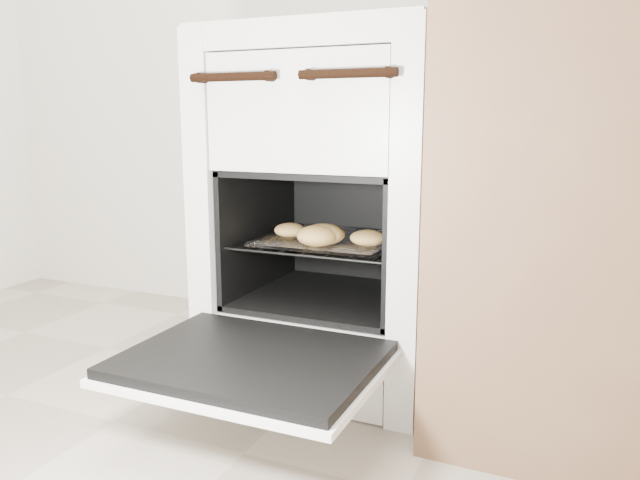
{
  "coord_description": "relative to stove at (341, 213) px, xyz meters",
  "views": [
    {
      "loc": [
        0.6,
        -0.29,
        0.66
      ],
      "look_at": [
        0.01,
        1.05,
        0.37
      ],
      "focal_mm": 35.0,
      "sensor_mm": 36.0,
      "label": 1
    }
  ],
  "objects": [
    {
      "name": "stove",
      "position": [
        0.0,
        0.0,
        0.0
      ],
      "size": [
        0.56,
        0.62,
        0.86
      ],
      "color": "silver",
      "rests_on": "ground"
    },
    {
      "name": "oven_door",
      "position": [
        -0.0,
        -0.47,
        -0.23
      ],
      "size": [
        0.51,
        0.39,
        0.04
      ],
      "color": "black",
      "rests_on": "stove"
    },
    {
      "name": "oven_rack",
      "position": [
        -0.0,
        -0.06,
        -0.06
      ],
      "size": [
        0.41,
        0.39,
        0.01
      ],
      "color": "black",
      "rests_on": "stove"
    },
    {
      "name": "foil_sheet",
      "position": [
        -0.0,
        -0.08,
        -0.06
      ],
      "size": [
        0.32,
        0.28,
        0.01
      ],
      "primitive_type": "cube",
      "color": "silver",
      "rests_on": "oven_rack"
    },
    {
      "name": "baked_rolls",
      "position": [
        0.01,
        -0.15,
        -0.03
      ],
      "size": [
        0.32,
        0.19,
        0.05
      ],
      "color": "tan",
      "rests_on": "foil_sheet"
    }
  ]
}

